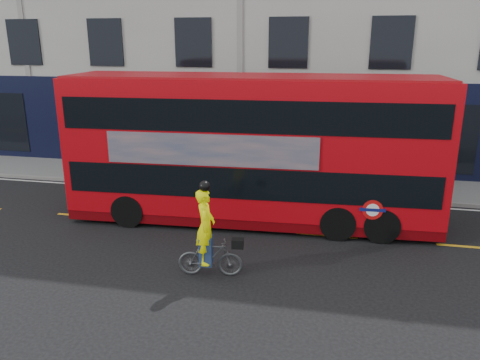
# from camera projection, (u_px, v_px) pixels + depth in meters

# --- Properties ---
(ground) EXTENTS (120.00, 120.00, 0.00)m
(ground) POSITION_uv_depth(u_px,v_px,m) (183.00, 245.00, 13.36)
(ground) COLOR black
(ground) RESTS_ON ground
(pavement) EXTENTS (60.00, 3.00, 0.12)m
(pavement) POSITION_uv_depth(u_px,v_px,m) (233.00, 179.00, 19.43)
(pavement) COLOR slate
(pavement) RESTS_ON ground
(kerb) EXTENTS (60.00, 0.12, 0.13)m
(kerb) POSITION_uv_depth(u_px,v_px,m) (224.00, 190.00, 18.03)
(kerb) COLOR slate
(kerb) RESTS_ON ground
(building_terrace) EXTENTS (50.00, 10.07, 15.00)m
(building_terrace) POSITION_uv_depth(u_px,v_px,m) (260.00, 0.00, 23.33)
(building_terrace) COLOR #B4B3AA
(building_terrace) RESTS_ON ground
(road_edge_line) EXTENTS (58.00, 0.10, 0.01)m
(road_edge_line) POSITION_uv_depth(u_px,v_px,m) (222.00, 194.00, 17.76)
(road_edge_line) COLOR silver
(road_edge_line) RESTS_ON ground
(lane_dashes) EXTENTS (58.00, 0.12, 0.01)m
(lane_dashes) POSITION_uv_depth(u_px,v_px,m) (198.00, 225.00, 14.76)
(lane_dashes) COLOR gold
(lane_dashes) RESTS_ON ground
(bus) EXTENTS (11.53, 3.11, 4.61)m
(bus) POSITION_uv_depth(u_px,v_px,m) (253.00, 149.00, 14.53)
(bus) COLOR #BB070F
(bus) RESTS_ON ground
(cyclist) EXTENTS (1.65, 0.74, 2.45)m
(cyclist) POSITION_uv_depth(u_px,v_px,m) (208.00, 243.00, 11.39)
(cyclist) COLOR #474A4C
(cyclist) RESTS_ON ground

